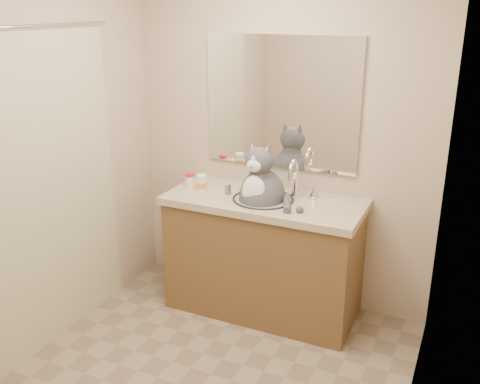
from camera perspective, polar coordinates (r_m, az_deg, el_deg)
name	(u,v)px	position (r m, az deg, el deg)	size (l,w,h in m)	color
room	(192,193)	(2.66, -5.17, -0.05)	(2.22, 2.52, 2.42)	#86765D
vanity	(263,253)	(3.76, 2.52, -6.51)	(1.34, 0.59, 1.12)	brown
mirror	(281,103)	(3.69, 4.36, 9.44)	(1.10, 0.02, 0.90)	white
shower_curtain	(49,190)	(3.41, -19.74, 0.23)	(0.02, 1.30, 1.93)	beige
cat	(261,194)	(3.56, 2.29, -0.22)	(0.44, 0.38, 0.62)	#4A4A50
pill_bottle_redcap	(190,180)	(3.82, -5.36, 1.28)	(0.06, 0.06, 0.10)	white
pill_bottle_orange	(202,184)	(3.72, -4.09, 0.89)	(0.08, 0.08, 0.12)	white
grey_canister	(228,189)	(3.66, -1.32, 0.28)	(0.04, 0.04, 0.07)	gray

